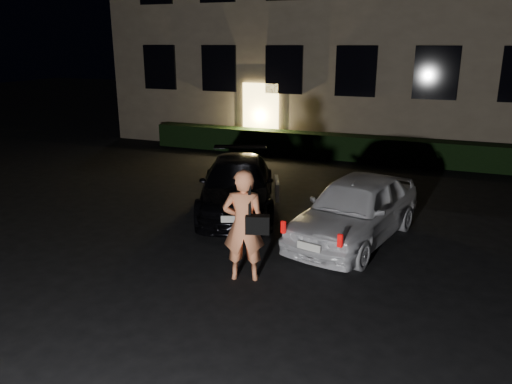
% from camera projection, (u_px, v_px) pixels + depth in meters
% --- Properties ---
extents(ground, '(80.00, 80.00, 0.00)m').
position_uv_depth(ground, '(222.00, 293.00, 8.20)').
color(ground, black).
rests_on(ground, ground).
extents(hedge, '(15.00, 0.70, 0.85)m').
position_uv_depth(hedge, '(349.00, 148.00, 17.44)').
color(hedge, black).
rests_on(hedge, ground).
extents(sedan, '(3.15, 4.63, 1.24)m').
position_uv_depth(sedan, '(237.00, 185.00, 12.14)').
color(sedan, black).
rests_on(sedan, ground).
extents(hatch, '(2.48, 4.24, 1.35)m').
position_uv_depth(hatch, '(355.00, 209.00, 10.25)').
color(hatch, white).
rests_on(hatch, ground).
extents(man, '(0.90, 0.67, 1.97)m').
position_uv_depth(man, '(244.00, 225.00, 8.44)').
color(man, '#FA8F5C').
rests_on(man, ground).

